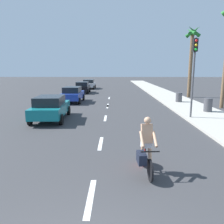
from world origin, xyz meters
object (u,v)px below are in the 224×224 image
object	(u,v)px
cyclist	(146,148)
parked_car_teal	(51,107)
parked_car_black	(83,87)
parked_car_silver	(89,84)
parked_car_blue	(73,94)
palm_tree_far	(192,46)
trash_bin_far	(179,97)
trash_bin_near	(208,105)
traffic_signal	(194,64)

from	to	relation	value
cyclist	parked_car_teal	distance (m)	9.17
cyclist	parked_car_black	distance (m)	25.17
parked_car_black	parked_car_silver	size ratio (longest dim) A/B	0.95
parked_car_blue	parked_car_black	distance (m)	9.04
palm_tree_far	trash_bin_far	world-z (taller)	palm_tree_far
parked_car_blue	trash_bin_far	bearing A→B (deg)	-2.59
parked_car_teal	trash_bin_far	xyz separation A→B (m)	(10.47, 7.42, -0.25)
parked_car_teal	trash_bin_near	world-z (taller)	parked_car_teal
parked_car_teal	trash_bin_near	distance (m)	11.41
parked_car_silver	traffic_signal	xyz separation A→B (m)	(9.48, -23.99, 2.77)
cyclist	trash_bin_near	distance (m)	11.59
parked_car_blue	traffic_signal	world-z (taller)	traffic_signal
cyclist	traffic_signal	size ratio (longest dim) A/B	0.35
parked_car_silver	trash_bin_near	distance (m)	24.78
traffic_signal	parked_car_black	bearing A→B (deg)	119.79
traffic_signal	trash_bin_far	distance (m)	7.86
trash_bin_near	trash_bin_far	world-z (taller)	trash_bin_near
cyclist	parked_car_silver	bearing A→B (deg)	-84.26
cyclist	parked_car_black	bearing A→B (deg)	-81.31
cyclist	traffic_signal	distance (m)	9.29
trash_bin_near	trash_bin_far	size ratio (longest dim) A/B	1.12
traffic_signal	parked_car_silver	bearing A→B (deg)	111.57
cyclist	parked_car_teal	world-z (taller)	cyclist
traffic_signal	trash_bin_far	world-z (taller)	traffic_signal
trash_bin_near	trash_bin_far	xyz separation A→B (m)	(-0.71, 5.13, -0.05)
traffic_signal	trash_bin_far	xyz separation A→B (m)	(1.25, 7.15, -3.01)
parked_car_silver	palm_tree_far	bearing A→B (deg)	-42.28
parked_car_blue	parked_car_silver	distance (m)	16.33
parked_car_teal	parked_car_silver	bearing A→B (deg)	87.45
parked_car_silver	palm_tree_far	xyz separation A→B (m)	(13.31, -11.96, 5.02)
parked_car_teal	parked_car_silver	distance (m)	24.26
parked_car_teal	trash_bin_near	size ratio (longest dim) A/B	4.42
traffic_signal	trash_bin_near	distance (m)	4.08
parked_car_blue	parked_car_black	xyz separation A→B (m)	(-0.29, 9.04, 0.00)
parked_car_blue	parked_car_silver	size ratio (longest dim) A/B	0.93
palm_tree_far	traffic_signal	size ratio (longest dim) A/B	1.58
cyclist	trash_bin_near	bearing A→B (deg)	-125.34
trash_bin_near	traffic_signal	bearing A→B (deg)	-134.14
cyclist	trash_bin_near	xyz separation A→B (m)	(6.05, 9.88, -0.18)
parked_car_teal	parked_car_black	size ratio (longest dim) A/B	1.04
traffic_signal	trash_bin_near	bearing A→B (deg)	45.86
parked_car_teal	traffic_signal	world-z (taller)	traffic_signal
parked_car_blue	trash_bin_near	distance (m)	12.57
parked_car_black	parked_car_silver	world-z (taller)	same
parked_car_teal	trash_bin_near	bearing A→B (deg)	8.38
parked_car_teal	parked_car_black	xyz separation A→B (m)	(-0.34, 16.97, -0.00)
palm_tree_far	trash_bin_near	distance (m)	11.45
cyclist	palm_tree_far	distance (m)	22.00
cyclist	parked_car_blue	xyz separation A→B (m)	(-5.18, 15.53, 0.01)
trash_bin_far	parked_car_blue	bearing A→B (deg)	177.21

